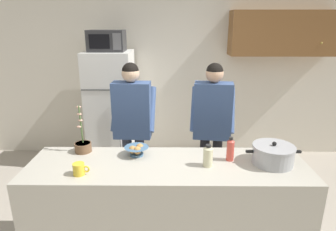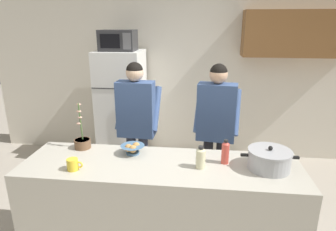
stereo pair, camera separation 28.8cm
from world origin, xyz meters
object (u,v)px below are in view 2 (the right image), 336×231
bread_bowl (133,149)px  bottle_near_edge (201,157)px  person_near_pot (136,117)px  cooking_pot (269,159)px  bottle_mid_counter (225,152)px  person_by_sink (216,120)px  coffee_mug (73,164)px  potted_orchid (82,142)px  microwave (118,40)px  refrigerator (122,108)px

bread_bowl → bottle_near_edge: (0.61, -0.19, 0.04)m
person_near_pot → cooking_pot: bearing=-34.9°
bottle_mid_counter → person_by_sink: bearing=92.8°
bread_bowl → coffee_mug: bearing=-139.7°
person_by_sink → potted_orchid: size_ratio=3.75×
potted_orchid → coffee_mug: bearing=-77.7°
cooking_pot → bottle_mid_counter: (-0.34, 0.06, 0.02)m
coffee_mug → bread_bowl: bread_bowl is taller
microwave → person_near_pot: (0.43, -0.91, -0.79)m
refrigerator → bread_bowl: 1.78m
refrigerator → potted_orchid: size_ratio=3.82×
microwave → coffee_mug: (0.15, -2.01, -0.85)m
cooking_pot → bottle_mid_counter: 0.35m
refrigerator → person_by_sink: size_ratio=1.02×
microwave → bottle_near_edge: microwave is taller
microwave → potted_orchid: microwave is taller
bottle_mid_counter → potted_orchid: bearing=173.0°
microwave → coffee_mug: size_ratio=3.66×
coffee_mug → microwave: bearing=94.4°
microwave → potted_orchid: size_ratio=1.09×
microwave → bottle_near_edge: bearing=-57.8°
bread_bowl → bottle_mid_counter: bottle_mid_counter is taller
person_near_pot → potted_orchid: person_near_pot is taller
bottle_near_edge → person_by_sink: bearing=80.2°
person_by_sink → cooking_pot: bearing=-66.4°
person_by_sink → bottle_mid_counter: (0.04, -0.83, -0.00)m
microwave → person_by_sink: bearing=-34.8°
microwave → bread_bowl: microwave is taller
person_by_sink → bottle_near_edge: size_ratio=8.69×
person_near_pot → cooking_pot: 1.57m
person_by_sink → coffee_mug: bearing=-137.3°
bottle_near_edge → person_near_pot: bearing=128.0°
microwave → potted_orchid: 1.79m
coffee_mug → potted_orchid: size_ratio=0.30×
bottle_near_edge → potted_orchid: potted_orchid is taller
person_by_sink → cooking_pot: (0.39, -0.88, -0.02)m
coffee_mug → potted_orchid: (-0.09, 0.42, 0.02)m
cooking_pot → coffee_mug: bearing=-172.6°
person_by_sink → coffee_mug: size_ratio=12.55×
coffee_mug → cooking_pot: bearing=7.4°
person_by_sink → bread_bowl: 1.07m
cooking_pot → person_by_sink: bearing=113.6°
cooking_pot → microwave: bearing=133.5°
person_near_pot → coffee_mug: size_ratio=12.55×
person_by_sink → potted_orchid: 1.43m
person_near_pot → bread_bowl: person_near_pot is taller
person_near_pot → cooking_pot: size_ratio=3.61×
refrigerator → bottle_mid_counter: size_ratio=7.94×
coffee_mug → bread_bowl: 0.53m
refrigerator → microwave: (0.00, -0.02, 0.98)m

